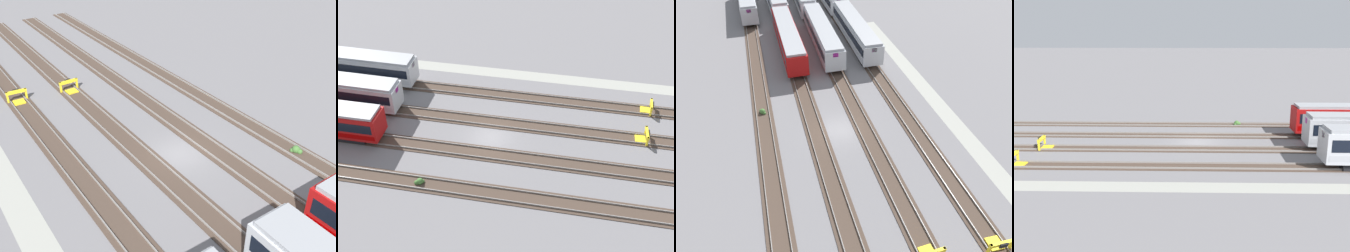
% 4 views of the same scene
% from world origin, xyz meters
% --- Properties ---
extents(ground_plane, '(400.00, 400.00, 0.00)m').
position_xyz_m(ground_plane, '(0.00, 0.00, 0.00)').
color(ground_plane, slate).
extents(service_walkway, '(54.00, 2.00, 0.01)m').
position_xyz_m(service_walkway, '(0.00, -12.39, 0.00)').
color(service_walkway, '#9E9E93').
rests_on(service_walkway, ground).
extents(rail_track_nearest, '(90.00, 2.23, 0.21)m').
position_xyz_m(rail_track_nearest, '(0.00, -7.75, 0.04)').
color(rail_track_nearest, '#47382D').
rests_on(rail_track_nearest, ground).
extents(rail_track_near_inner, '(90.00, 2.24, 0.21)m').
position_xyz_m(rail_track_near_inner, '(0.00, -2.58, 0.04)').
color(rail_track_near_inner, '#47382D').
rests_on(rail_track_near_inner, ground).
extents(rail_track_middle, '(90.00, 2.24, 0.21)m').
position_xyz_m(rail_track_middle, '(0.00, 2.58, 0.04)').
color(rail_track_middle, '#47382D').
rests_on(rail_track_middle, ground).
extents(rail_track_far_inner, '(90.00, 2.23, 0.21)m').
position_xyz_m(rail_track_far_inner, '(0.00, 7.75, 0.04)').
color(rail_track_far_inner, '#47382D').
rests_on(rail_track_far_inner, ground).
extents(subway_car_front_row_left_inner, '(18.04, 3.11, 3.70)m').
position_xyz_m(subway_car_front_row_left_inner, '(19.86, -7.76, 2.04)').
color(subway_car_front_row_left_inner, '#B7BABF').
rests_on(subway_car_front_row_left_inner, ground).
extents(bumper_stop_nearest_track, '(1.38, 2.01, 1.22)m').
position_xyz_m(bumper_stop_nearest_track, '(-16.43, -7.76, 0.51)').
color(bumper_stop_nearest_track, yellow).
rests_on(bumper_stop_nearest_track, ground).
extents(bumper_stop_near_inner_track, '(1.38, 2.01, 1.22)m').
position_xyz_m(bumper_stop_near_inner_track, '(-15.74, -2.57, 0.51)').
color(bumper_stop_near_inner_track, yellow).
rests_on(bumper_stop_near_inner_track, ground).
extents(weed_clump, '(0.92, 0.70, 0.64)m').
position_xyz_m(weed_clump, '(5.16, 7.75, 0.24)').
color(weed_clump, '#427033').
rests_on(weed_clump, ground).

